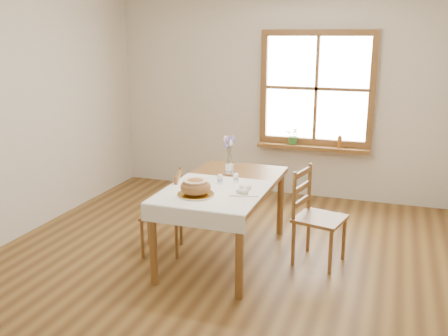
% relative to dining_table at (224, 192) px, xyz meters
% --- Properties ---
extents(ground, '(5.00, 5.00, 0.00)m').
position_rel_dining_table_xyz_m(ground, '(0.00, -0.30, -0.66)').
color(ground, brown).
rests_on(ground, ground).
extents(room_walls, '(4.60, 5.10, 2.65)m').
position_rel_dining_table_xyz_m(room_walls, '(0.00, -0.30, 1.04)').
color(room_walls, beige).
rests_on(room_walls, ground).
extents(window, '(1.46, 0.08, 1.46)m').
position_rel_dining_table_xyz_m(window, '(0.50, 2.17, 0.79)').
color(window, brown).
rests_on(window, ground).
extents(window_sill, '(1.46, 0.20, 0.05)m').
position_rel_dining_table_xyz_m(window_sill, '(0.50, 2.10, 0.03)').
color(window_sill, brown).
rests_on(window_sill, ground).
extents(dining_table, '(0.90, 1.60, 0.75)m').
position_rel_dining_table_xyz_m(dining_table, '(0.00, 0.00, 0.00)').
color(dining_table, brown).
rests_on(dining_table, ground).
extents(table_linen, '(0.91, 0.99, 0.01)m').
position_rel_dining_table_xyz_m(table_linen, '(0.00, -0.30, 0.09)').
color(table_linen, white).
rests_on(table_linen, dining_table).
extents(chair_left, '(0.50, 0.49, 0.84)m').
position_rel_dining_table_xyz_m(chair_left, '(-0.62, -0.10, -0.25)').
color(chair_left, brown).
rests_on(chair_left, ground).
extents(chair_right, '(0.53, 0.51, 0.92)m').
position_rel_dining_table_xyz_m(chair_right, '(0.90, 0.16, -0.21)').
color(chair_right, brown).
rests_on(chair_right, ground).
extents(bread_plate, '(0.38, 0.38, 0.02)m').
position_rel_dining_table_xyz_m(bread_plate, '(-0.10, -0.46, 0.10)').
color(bread_plate, white).
rests_on(bread_plate, table_linen).
extents(bread_loaf, '(0.27, 0.27, 0.15)m').
position_rel_dining_table_xyz_m(bread_loaf, '(-0.10, -0.46, 0.19)').
color(bread_loaf, olive).
rests_on(bread_loaf, bread_plate).
extents(egg_napkin, '(0.30, 0.28, 0.01)m').
position_rel_dining_table_xyz_m(egg_napkin, '(0.28, -0.25, 0.10)').
color(egg_napkin, white).
rests_on(egg_napkin, table_linen).
extents(eggs, '(0.24, 0.22, 0.04)m').
position_rel_dining_table_xyz_m(eggs, '(0.28, -0.25, 0.13)').
color(eggs, silver).
rests_on(eggs, egg_napkin).
extents(salt_shaker, '(0.07, 0.07, 0.10)m').
position_rel_dining_table_xyz_m(salt_shaker, '(-0.02, -0.07, 0.14)').
color(salt_shaker, white).
rests_on(salt_shaker, table_linen).
extents(pepper_shaker, '(0.05, 0.05, 0.09)m').
position_rel_dining_table_xyz_m(pepper_shaker, '(0.11, 0.03, 0.14)').
color(pepper_shaker, white).
rests_on(pepper_shaker, table_linen).
extents(flower_vase, '(0.11, 0.11, 0.10)m').
position_rel_dining_table_xyz_m(flower_vase, '(-0.05, 0.31, 0.13)').
color(flower_vase, white).
rests_on(flower_vase, dining_table).
extents(lavender_bouquet, '(0.15, 0.15, 0.29)m').
position_rel_dining_table_xyz_m(lavender_bouquet, '(-0.05, 0.31, 0.32)').
color(lavender_bouquet, '#6D5A9F').
rests_on(lavender_bouquet, flower_vase).
extents(potted_plant, '(0.28, 0.29, 0.18)m').
position_rel_dining_table_xyz_m(potted_plant, '(0.24, 2.10, 0.14)').
color(potted_plant, '#2F6C2B').
rests_on(potted_plant, window_sill).
extents(amber_bottle, '(0.07, 0.07, 0.16)m').
position_rel_dining_table_xyz_m(amber_bottle, '(0.84, 2.10, 0.13)').
color(amber_bottle, '#9B5A1C').
rests_on(amber_bottle, window_sill).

